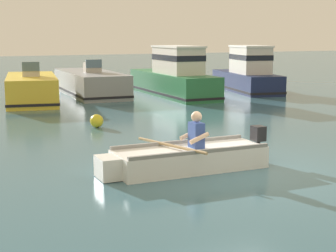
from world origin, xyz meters
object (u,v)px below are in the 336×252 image
(moored_boat_yellow, at_px, (32,90))
(mooring_buoy, at_px, (97,121))
(moored_boat_green, at_px, (174,77))
(moored_boat_grey, at_px, (90,84))
(rowboat_with_person, at_px, (187,158))
(moored_boat_navy, at_px, (247,75))

(moored_boat_yellow, relative_size, mooring_buoy, 13.24)
(moored_boat_yellow, xyz_separation_m, moored_boat_green, (6.21, -0.40, 0.31))
(moored_boat_grey, height_order, mooring_buoy, moored_boat_grey)
(rowboat_with_person, bearing_deg, moored_boat_grey, 80.47)
(moored_boat_yellow, relative_size, moored_boat_green, 0.80)
(rowboat_with_person, relative_size, moored_boat_yellow, 0.71)
(moored_boat_grey, distance_m, moored_boat_green, 3.86)
(rowboat_with_person, distance_m, mooring_buoy, 5.53)
(moored_boat_grey, bearing_deg, moored_boat_green, -32.80)
(moored_boat_green, bearing_deg, mooring_buoy, -131.75)
(moored_boat_yellow, bearing_deg, moored_boat_green, -3.69)
(rowboat_with_person, xyz_separation_m, moored_boat_green, (5.58, 11.89, 0.58))
(moored_boat_grey, bearing_deg, moored_boat_navy, -14.89)
(rowboat_with_person, bearing_deg, moored_boat_navy, 51.47)
(moored_boat_green, height_order, mooring_buoy, moored_boat_green)
(moored_boat_grey, bearing_deg, moored_boat_yellow, -150.54)
(mooring_buoy, bearing_deg, moored_boat_green, 48.25)
(moored_boat_green, height_order, moored_boat_navy, moored_boat_green)
(moored_boat_yellow, xyz_separation_m, mooring_buoy, (0.53, -6.76, -0.32))
(rowboat_with_person, bearing_deg, moored_boat_green, 64.88)
(moored_boat_grey, distance_m, moored_boat_navy, 7.50)
(moored_boat_yellow, height_order, mooring_buoy, moored_boat_yellow)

